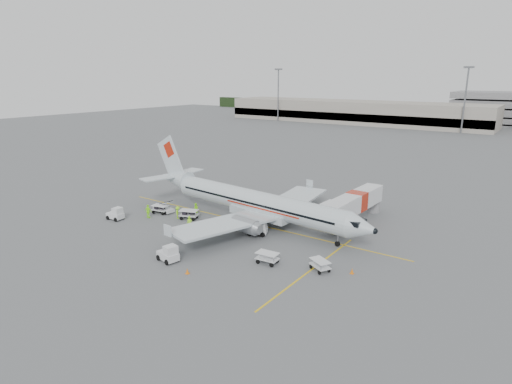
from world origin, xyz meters
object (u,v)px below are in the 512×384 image
tug_fore (257,227)px  tug_aft (115,213)px  aircraft (257,187)px  jet_bridge (356,208)px  tug_mid (168,253)px  belt_loader (164,204)px

tug_fore → tug_aft: (-19.32, -6.48, -0.06)m
aircraft → tug_aft: 19.98m
tug_fore → tug_aft: tug_fore is taller
jet_bridge → tug_fore: jet_bridge is taller
aircraft → tug_mid: (-0.80, -15.31, -4.07)m
tug_mid → belt_loader: bearing=149.6°
belt_loader → tug_mid: (13.12, -11.62, -0.28)m
aircraft → tug_fore: bearing=-48.6°
tug_fore → jet_bridge: bearing=31.8°
tug_mid → tug_aft: 16.95m
aircraft → belt_loader: bearing=-159.7°
aircraft → tug_aft: bearing=-144.1°
aircraft → belt_loader: size_ratio=8.11×
jet_bridge → belt_loader: 27.20m
aircraft → tug_mid: size_ratio=14.97×
belt_loader → tug_aft: (-2.93, -6.20, -0.33)m
aircraft → belt_loader: 14.90m
jet_bridge → tug_mid: bearing=-113.6°
jet_bridge → belt_loader: (-24.56, -11.65, -0.89)m
belt_loader → tug_mid: size_ratio=1.84×
jet_bridge → tug_aft: bearing=-144.5°
belt_loader → tug_mid: 17.53m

